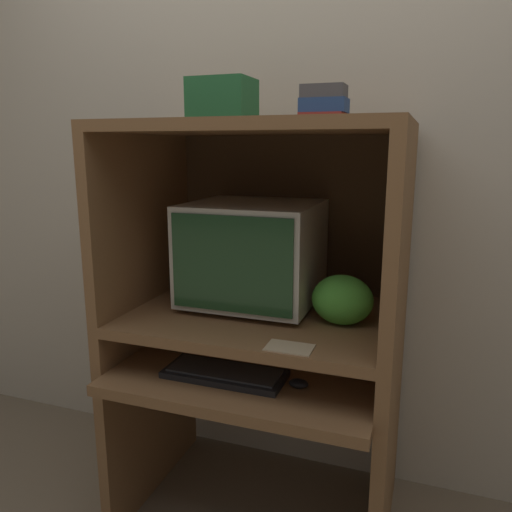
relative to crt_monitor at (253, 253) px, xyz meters
The scene contains 11 objects.
wall_back 0.45m from the crt_monitor, 80.22° to the left, with size 6.00×0.06×2.60m.
desk_base 0.61m from the crt_monitor, 67.43° to the right, with size 0.95×0.73×0.63m.
desk_monitor_shelf 0.25m from the crt_monitor, 53.97° to the right, with size 0.95×0.66×0.16m.
hutch_upper 0.24m from the crt_monitor, 36.25° to the right, with size 0.95×0.66×0.65m.
crt_monitor is the anchor object (origin of this frame).
keyboard 0.44m from the crt_monitor, 89.45° to the right, with size 0.39×0.16×0.03m.
mouse 0.50m from the crt_monitor, 47.17° to the right, with size 0.06×0.04×0.03m.
snack_bag 0.37m from the crt_monitor, 15.92° to the right, with size 0.20×0.15×0.16m.
book_stack 0.57m from the crt_monitor, 13.68° to the right, with size 0.14×0.12×0.11m.
paper_card 0.47m from the crt_monitor, 55.66° to the right, with size 0.14×0.09×0.00m.
storage_box 0.54m from the crt_monitor, 117.46° to the right, with size 0.19×0.16×0.13m.
Camera 1 is at (0.55, -1.24, 1.36)m, focal length 35.00 mm.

